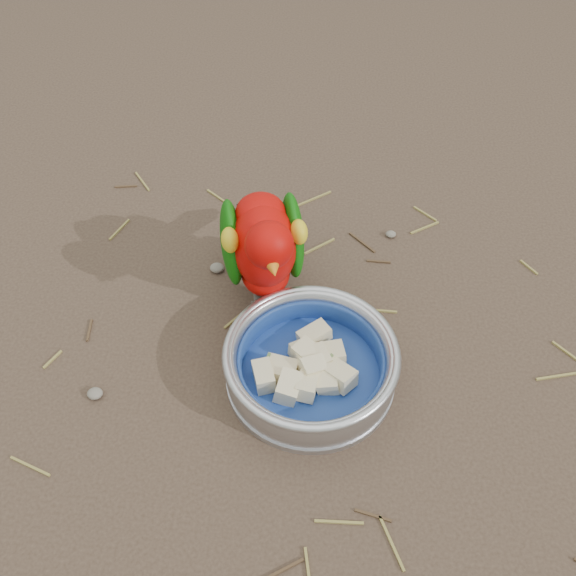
# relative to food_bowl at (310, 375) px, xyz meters

# --- Properties ---
(ground) EXTENTS (60.00, 60.00, 0.00)m
(ground) POSITION_rel_food_bowl_xyz_m (-0.08, -0.06, -0.01)
(ground) COLOR #443328
(food_bowl) EXTENTS (0.22, 0.22, 0.02)m
(food_bowl) POSITION_rel_food_bowl_xyz_m (0.00, 0.00, 0.00)
(food_bowl) COLOR #B2B2BA
(food_bowl) RESTS_ON ground
(bowl_wall) EXTENTS (0.22, 0.22, 0.04)m
(bowl_wall) POSITION_rel_food_bowl_xyz_m (0.00, 0.00, 0.03)
(bowl_wall) COLOR #B2B2BA
(bowl_wall) RESTS_ON food_bowl
(fruit_wedges) EXTENTS (0.13, 0.13, 0.03)m
(fruit_wedges) POSITION_rel_food_bowl_xyz_m (0.00, 0.00, 0.02)
(fruit_wedges) COLOR beige
(fruit_wedges) RESTS_ON food_bowl
(lory_parrot) EXTENTS (0.16, 0.25, 0.19)m
(lory_parrot) POSITION_rel_food_bowl_xyz_m (-0.07, 0.13, 0.09)
(lory_parrot) COLOR #AA0703
(lory_parrot) RESTS_ON ground
(ground_debris) EXTENTS (0.90, 0.80, 0.01)m
(ground_debris) POSITION_rel_food_bowl_xyz_m (-0.09, 0.03, -0.01)
(ground_debris) COLOR olive
(ground_debris) RESTS_ON ground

